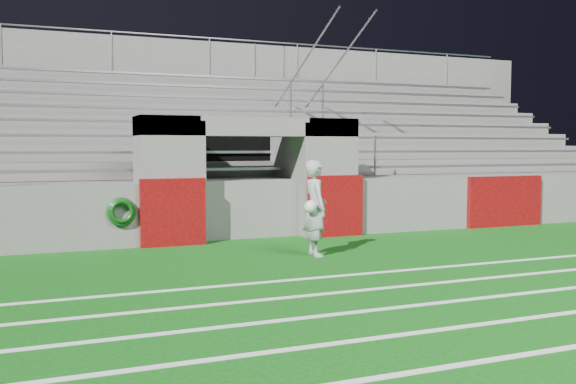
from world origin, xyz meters
name	(u,v)px	position (x,y,z in m)	size (l,w,h in m)	color
ground	(318,265)	(0.00, 0.00, 0.00)	(90.00, 90.00, 0.00)	#0C4D0E
field_markings	(541,352)	(0.00, -5.00, 0.01)	(28.00, 8.09, 0.01)	white
stadium_structure	(197,164)	(0.00, 7.97, 1.49)	(26.00, 8.48, 5.42)	#63605E
goalkeeper_with_ball	(315,208)	(0.33, 0.82, 0.87)	(0.53, 0.66, 1.74)	#9EA2A7
hose_coil	(122,212)	(-2.80, 2.93, 0.73)	(0.56, 0.15, 0.56)	#0D4317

